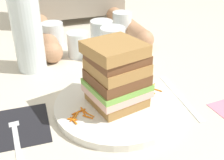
{
  "coord_description": "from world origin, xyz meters",
  "views": [
    {
      "loc": [
        -0.17,
        -0.48,
        0.36
      ],
      "look_at": [
        0.01,
        0.02,
        0.06
      ],
      "focal_mm": 44.67,
      "sensor_mm": 36.0,
      "label": 1
    }
  ],
  "objects_px": {
    "empty_tumbler_3": "(78,44)",
    "water_bottle": "(26,22)",
    "empty_tumbler_2": "(122,25)",
    "empty_tumbler_0": "(102,33)",
    "fork": "(15,132)",
    "juice_glass": "(113,45)",
    "knife": "(181,98)",
    "sandwich": "(117,75)",
    "napkin_dark": "(14,126)",
    "empty_tumbler_1": "(53,36)",
    "main_plate": "(117,105)"
  },
  "relations": [
    {
      "from": "empty_tumbler_3",
      "to": "water_bottle",
      "type": "bearing_deg",
      "value": -165.33
    },
    {
      "from": "empty_tumbler_2",
      "to": "empty_tumbler_0",
      "type": "bearing_deg",
      "value": -153.96
    },
    {
      "from": "water_bottle",
      "to": "empty_tumbler_2",
      "type": "bearing_deg",
      "value": 23.11
    },
    {
      "from": "fork",
      "to": "empty_tumbler_0",
      "type": "relative_size",
      "value": 2.01
    },
    {
      "from": "empty_tumbler_0",
      "to": "fork",
      "type": "bearing_deg",
      "value": -128.83
    },
    {
      "from": "juice_glass",
      "to": "empty_tumbler_2",
      "type": "bearing_deg",
      "value": 59.77
    },
    {
      "from": "fork",
      "to": "empty_tumbler_3",
      "type": "xyz_separation_m",
      "value": [
        0.2,
        0.31,
        0.03
      ]
    },
    {
      "from": "empty_tumbler_2",
      "to": "empty_tumbler_3",
      "type": "distance_m",
      "value": 0.21
    },
    {
      "from": "juice_glass",
      "to": "empty_tumbler_0",
      "type": "relative_size",
      "value": 1.16
    },
    {
      "from": "empty_tumbler_2",
      "to": "fork",
      "type": "bearing_deg",
      "value": -133.07
    },
    {
      "from": "knife",
      "to": "fork",
      "type": "bearing_deg",
      "value": -179.96
    },
    {
      "from": "knife",
      "to": "juice_glass",
      "type": "bearing_deg",
      "value": 107.1
    },
    {
      "from": "empty_tumbler_0",
      "to": "empty_tumbler_2",
      "type": "xyz_separation_m",
      "value": [
        0.09,
        0.04,
        0.0
      ]
    },
    {
      "from": "sandwich",
      "to": "empty_tumbler_3",
      "type": "height_order",
      "value": "sandwich"
    },
    {
      "from": "napkin_dark",
      "to": "empty_tumbler_3",
      "type": "bearing_deg",
      "value": 54.69
    },
    {
      "from": "juice_glass",
      "to": "empty_tumbler_0",
      "type": "distance_m",
      "value": 0.11
    },
    {
      "from": "fork",
      "to": "knife",
      "type": "relative_size",
      "value": 0.83
    },
    {
      "from": "napkin_dark",
      "to": "sandwich",
      "type": "bearing_deg",
      "value": -2.29
    },
    {
      "from": "empty_tumbler_0",
      "to": "sandwich",
      "type": "bearing_deg",
      "value": -102.69
    },
    {
      "from": "empty_tumbler_3",
      "to": "empty_tumbler_2",
      "type": "bearing_deg",
      "value": 29.04
    },
    {
      "from": "napkin_dark",
      "to": "empty_tumbler_1",
      "type": "bearing_deg",
      "value": 69.19
    },
    {
      "from": "juice_glass",
      "to": "empty_tumbler_3",
      "type": "distance_m",
      "value": 0.11
    },
    {
      "from": "juice_glass",
      "to": "empty_tumbler_1",
      "type": "xyz_separation_m",
      "value": [
        -0.15,
        0.14,
        -0.0
      ]
    },
    {
      "from": "juice_glass",
      "to": "empty_tumbler_1",
      "type": "relative_size",
      "value": 1.17
    },
    {
      "from": "water_bottle",
      "to": "empty_tumbler_1",
      "type": "xyz_separation_m",
      "value": [
        0.08,
        0.13,
        -0.09
      ]
    },
    {
      "from": "knife",
      "to": "juice_glass",
      "type": "xyz_separation_m",
      "value": [
        -0.08,
        0.26,
        0.04
      ]
    },
    {
      "from": "water_bottle",
      "to": "empty_tumbler_3",
      "type": "relative_size",
      "value": 3.91
    },
    {
      "from": "sandwich",
      "to": "empty_tumbler_1",
      "type": "height_order",
      "value": "sandwich"
    },
    {
      "from": "juice_glass",
      "to": "empty_tumbler_1",
      "type": "bearing_deg",
      "value": 137.0
    },
    {
      "from": "empty_tumbler_1",
      "to": "knife",
      "type": "bearing_deg",
      "value": -59.92
    },
    {
      "from": "napkin_dark",
      "to": "empty_tumbler_0",
      "type": "relative_size",
      "value": 1.65
    },
    {
      "from": "main_plate",
      "to": "water_bottle",
      "type": "height_order",
      "value": "water_bottle"
    },
    {
      "from": "knife",
      "to": "water_bottle",
      "type": "xyz_separation_m",
      "value": [
        -0.31,
        0.27,
        0.13
      ]
    },
    {
      "from": "napkin_dark",
      "to": "empty_tumbler_0",
      "type": "xyz_separation_m",
      "value": [
        0.29,
        0.34,
        0.04
      ]
    },
    {
      "from": "sandwich",
      "to": "napkin_dark",
      "type": "distance_m",
      "value": 0.23
    },
    {
      "from": "sandwich",
      "to": "napkin_dark",
      "type": "bearing_deg",
      "value": 177.71
    },
    {
      "from": "sandwich",
      "to": "fork",
      "type": "relative_size",
      "value": 0.86
    },
    {
      "from": "sandwich",
      "to": "empty_tumbler_3",
      "type": "distance_m",
      "value": 0.3
    },
    {
      "from": "sandwich",
      "to": "empty_tumbler_2",
      "type": "xyz_separation_m",
      "value": [
        0.17,
        0.39,
        -0.04
      ]
    },
    {
      "from": "empty_tumbler_0",
      "to": "water_bottle",
      "type": "bearing_deg",
      "value": -158.02
    },
    {
      "from": "sandwich",
      "to": "empty_tumbler_0",
      "type": "relative_size",
      "value": 1.73
    },
    {
      "from": "main_plate",
      "to": "juice_glass",
      "type": "xyz_separation_m",
      "value": [
        0.08,
        0.24,
        0.03
      ]
    },
    {
      "from": "knife",
      "to": "juice_glass",
      "type": "relative_size",
      "value": 2.08
    },
    {
      "from": "juice_glass",
      "to": "sandwich",
      "type": "bearing_deg",
      "value": -107.9
    },
    {
      "from": "napkin_dark",
      "to": "empty_tumbler_2",
      "type": "relative_size",
      "value": 1.5
    },
    {
      "from": "water_bottle",
      "to": "empty_tumbler_1",
      "type": "height_order",
      "value": "water_bottle"
    },
    {
      "from": "empty_tumbler_0",
      "to": "empty_tumbler_1",
      "type": "distance_m",
      "value": 0.16
    },
    {
      "from": "main_plate",
      "to": "knife",
      "type": "distance_m",
      "value": 0.16
    },
    {
      "from": "juice_glass",
      "to": "empty_tumbler_3",
      "type": "height_order",
      "value": "juice_glass"
    },
    {
      "from": "empty_tumbler_1",
      "to": "sandwich",
      "type": "bearing_deg",
      "value": -79.25
    }
  ]
}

